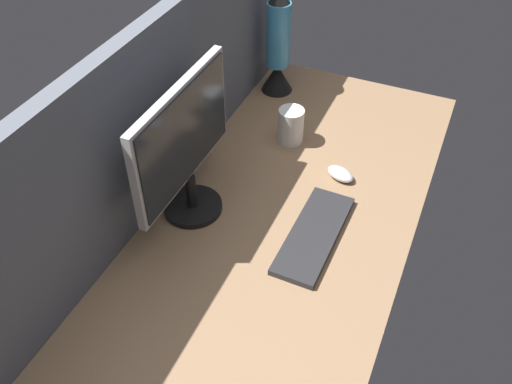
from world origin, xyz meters
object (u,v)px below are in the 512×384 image
object	(u,v)px
monitor	(184,145)
mouse	(340,174)
keyboard	(314,234)
lava_lamp	(278,51)
mug_ceramic_white	(291,125)

from	to	relation	value
monitor	mouse	size ratio (longest dim) A/B	4.95
keyboard	mouse	world-z (taller)	mouse
lava_lamp	keyboard	bearing A→B (deg)	-150.13
monitor	mug_ceramic_white	bearing A→B (deg)	-19.51
monitor	lava_lamp	xyz separation A→B (cm)	(72.93, 1.27, -7.37)
lava_lamp	monitor	bearing A→B (deg)	-179.00
keyboard	mug_ceramic_white	distance (cm)	46.76
keyboard	mouse	bearing A→B (deg)	2.68
monitor	lava_lamp	bearing A→B (deg)	1.00
mouse	mug_ceramic_white	bearing A→B (deg)	83.88
keyboard	monitor	bearing A→B (deg)	96.42
mouse	keyboard	bearing A→B (deg)	-155.14
monitor	mug_ceramic_white	world-z (taller)	monitor
mug_ceramic_white	mouse	bearing A→B (deg)	-119.25
monitor	mug_ceramic_white	distance (cm)	50.07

